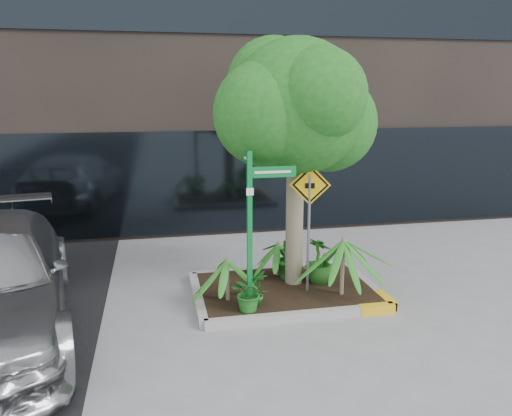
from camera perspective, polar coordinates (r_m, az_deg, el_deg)
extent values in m
plane|color=gray|center=(9.00, 2.57, -10.66)|extent=(80.00, 80.00, 0.00)
cube|color=#9E9E99|center=(10.28, 1.73, -7.12)|extent=(3.20, 0.15, 0.15)
cube|color=#9E9E99|center=(8.32, 5.33, -12.20)|extent=(3.20, 0.15, 0.15)
cube|color=#9E9E99|center=(9.03, -6.68, -10.14)|extent=(0.15, 2.20, 0.15)
cube|color=#9E9E99|center=(9.80, 12.50, -8.47)|extent=(0.15, 2.20, 0.15)
cube|color=yellow|center=(8.76, 13.64, -11.18)|extent=(0.60, 0.17, 0.15)
cube|color=black|center=(9.27, 3.33, -9.14)|extent=(3.05, 2.05, 0.06)
cylinder|color=gray|center=(9.09, 4.43, -0.54)|extent=(0.32, 0.32, 2.98)
cylinder|color=gray|center=(8.93, 5.17, 6.31)|extent=(0.56, 0.16, 0.97)
sphere|color=#195618|center=(8.85, 4.65, 11.41)|extent=(2.38, 2.38, 2.38)
sphere|color=#195618|center=(9.36, 8.24, 9.58)|extent=(1.79, 1.79, 1.79)
sphere|color=#195618|center=(8.51, 1.10, 10.72)|extent=(1.79, 1.79, 1.79)
sphere|color=#195618|center=(8.33, 7.19, 12.62)|extent=(1.59, 1.59, 1.59)
sphere|color=#195618|center=(9.25, 1.99, 13.97)|extent=(1.69, 1.69, 1.69)
cylinder|color=gray|center=(8.88, 9.86, -6.49)|extent=(0.07, 0.07, 1.05)
cylinder|color=gray|center=(8.58, -3.29, -8.07)|extent=(0.07, 0.07, 0.76)
cylinder|color=gray|center=(9.71, 2.51, -5.79)|extent=(0.07, 0.07, 0.67)
imported|color=#1B611D|center=(8.19, -0.93, -9.56)|extent=(0.78, 0.78, 0.63)
imported|color=#25661E|center=(9.38, 7.23, -5.93)|extent=(0.68, 0.68, 0.87)
imported|color=#226E23|center=(8.39, 0.26, -9.16)|extent=(0.33, 0.33, 0.60)
imported|color=#1D631C|center=(9.50, 3.83, -5.65)|extent=(0.66, 0.66, 0.85)
cube|color=#0B792F|center=(8.01, -0.73, -3.23)|extent=(0.08, 0.08, 2.74)
cube|color=#0B792F|center=(7.87, 1.91, 4.15)|extent=(0.76, 0.03, 0.18)
cube|color=#0B792F|center=(8.12, -1.28, 5.82)|extent=(0.03, 0.76, 0.18)
cube|color=white|center=(7.85, 1.93, 4.13)|extent=(0.59, 0.01, 0.04)
cube|color=white|center=(8.12, -1.39, 5.82)|extent=(0.01, 0.59, 0.04)
cube|color=white|center=(7.80, -0.69, 1.88)|extent=(0.12, 0.00, 0.12)
cylinder|color=slate|center=(8.76, 6.02, -3.04)|extent=(0.08, 0.13, 2.10)
cube|color=#EAB30B|center=(8.54, 6.21, 2.64)|extent=(0.68, 0.21, 0.70)
cube|color=black|center=(8.53, 6.23, 2.63)|extent=(0.60, 0.17, 0.63)
cube|color=#EAB30B|center=(8.52, 6.24, 2.62)|extent=(0.51, 0.14, 0.53)
cube|color=black|center=(8.52, 6.18, 2.54)|extent=(0.16, 0.05, 0.09)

